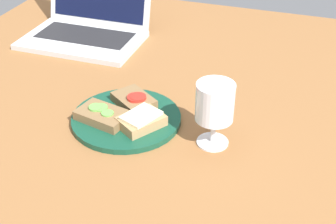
{
  "coord_description": "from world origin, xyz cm",
  "views": [
    {
      "loc": [
        30.01,
        -84.05,
        61.16
      ],
      "look_at": [
        3.73,
        -7.42,
        8.0
      ],
      "focal_mm": 50.0,
      "sensor_mm": 36.0,
      "label": 1
    }
  ],
  "objects_px": {
    "sandwich_with_cucumber": "(103,115)",
    "laptop": "(89,22)",
    "sandwich_with_tomato": "(134,100)",
    "sandwich_with_cheese": "(141,120)",
    "wine_glass": "(215,104)",
    "plate": "(126,119)"
  },
  "relations": [
    {
      "from": "sandwich_with_cucumber",
      "to": "laptop",
      "type": "height_order",
      "value": "laptop"
    },
    {
      "from": "sandwich_with_tomato",
      "to": "sandwich_with_cucumber",
      "type": "bearing_deg",
      "value": -118.41
    },
    {
      "from": "sandwich_with_cheese",
      "to": "wine_glass",
      "type": "distance_m",
      "value": 0.17
    },
    {
      "from": "sandwich_with_cucumber",
      "to": "sandwich_with_tomato",
      "type": "bearing_deg",
      "value": 61.59
    },
    {
      "from": "plate",
      "to": "wine_glass",
      "type": "height_order",
      "value": "wine_glass"
    },
    {
      "from": "plate",
      "to": "sandwich_with_cucumber",
      "type": "bearing_deg",
      "value": -147.71
    },
    {
      "from": "sandwich_with_cheese",
      "to": "sandwich_with_tomato",
      "type": "bearing_deg",
      "value": 122.48
    },
    {
      "from": "sandwich_with_cheese",
      "to": "laptop",
      "type": "relative_size",
      "value": 0.33
    },
    {
      "from": "plate",
      "to": "laptop",
      "type": "xyz_separation_m",
      "value": [
        -0.28,
        0.38,
        0.04
      ]
    },
    {
      "from": "sandwich_with_tomato",
      "to": "plate",
      "type": "bearing_deg",
      "value": -88.47
    },
    {
      "from": "sandwich_with_cucumber",
      "to": "wine_glass",
      "type": "height_order",
      "value": "wine_glass"
    },
    {
      "from": "plate",
      "to": "sandwich_with_tomato",
      "type": "distance_m",
      "value": 0.05
    },
    {
      "from": "plate",
      "to": "laptop",
      "type": "height_order",
      "value": "laptop"
    },
    {
      "from": "wine_glass",
      "to": "sandwich_with_tomato",
      "type": "bearing_deg",
      "value": 161.94
    },
    {
      "from": "plate",
      "to": "wine_glass",
      "type": "xyz_separation_m",
      "value": [
        0.2,
        -0.02,
        0.09
      ]
    },
    {
      "from": "plate",
      "to": "sandwich_with_cheese",
      "type": "relative_size",
      "value": 2.13
    },
    {
      "from": "plate",
      "to": "wine_glass",
      "type": "bearing_deg",
      "value": -4.48
    },
    {
      "from": "plate",
      "to": "sandwich_with_cucumber",
      "type": "relative_size",
      "value": 1.94
    },
    {
      "from": "sandwich_with_cheese",
      "to": "wine_glass",
      "type": "xyz_separation_m",
      "value": [
        0.15,
        0.01,
        0.07
      ]
    },
    {
      "from": "wine_glass",
      "to": "plate",
      "type": "bearing_deg",
      "value": 175.52
    },
    {
      "from": "plate",
      "to": "sandwich_with_tomato",
      "type": "bearing_deg",
      "value": 91.53
    },
    {
      "from": "plate",
      "to": "sandwich_with_tomato",
      "type": "xyz_separation_m",
      "value": [
        -0.0,
        0.05,
        0.02
      ]
    }
  ]
}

